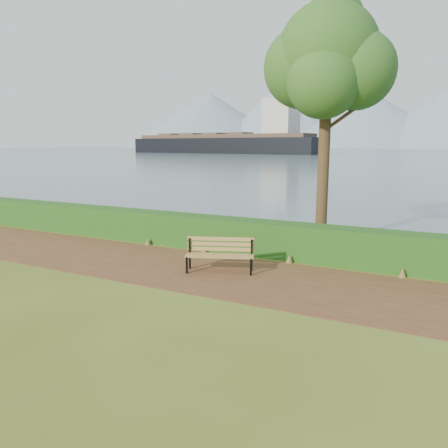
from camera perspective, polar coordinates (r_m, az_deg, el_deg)
The scene contains 8 objects.
ground at distance 11.03m, azimuth -2.91°, elevation -6.63°, with size 140.00×140.00×0.00m, color #4E5D1A.
path at distance 11.28m, azimuth -2.15°, elevation -6.21°, with size 40.00×3.40×0.01m, color #532A1C.
hedge at distance 13.15m, azimuth 2.74°, elevation -1.59°, with size 32.00×0.85×1.00m, color #1D4915.
water at distance 269.19m, azimuth 26.32°, elevation 8.66°, with size 700.00×510.00×0.00m, color #3F5566.
mountains at distance 416.14m, azimuth 25.77°, elevation 12.77°, with size 585.00×190.00×70.00m.
bench at distance 11.19m, azimuth -0.53°, elevation -3.72°, with size 1.79×1.09×0.87m.
tree at distance 14.34m, azimuth 13.33°, elevation 20.13°, with size 4.00×3.35×7.69m.
cargo_ship at distance 154.06m, azimuth 0.39°, elevation 10.44°, with size 74.12×21.28×22.23m.
Camera 1 is at (5.30, -9.12, 3.23)m, focal length 35.00 mm.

